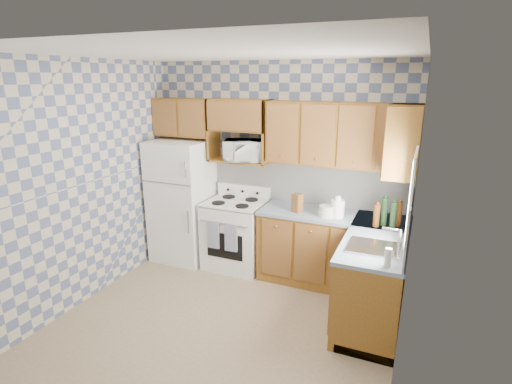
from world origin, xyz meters
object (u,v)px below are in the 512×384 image
Objects in this scene: refrigerator at (182,201)px; microwave at (244,150)px; stove_body at (236,235)px; electric_kettle at (337,209)px.

microwave is at bearing 9.31° from refrigerator.
electric_kettle is (1.36, -0.07, 0.57)m from stove_body.
electric_kettle is at bearing -2.90° from stove_body.
electric_kettle is (1.28, -0.19, -0.57)m from microwave.
refrigerator is 2.17m from electric_kettle.
microwave is at bearing 171.67° from electric_kettle.
refrigerator is 1.87× the size of stove_body.
stove_body is 1.83× the size of microwave.
electric_kettle is at bearing -1.16° from refrigerator.
stove_body is 1.15m from microwave.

